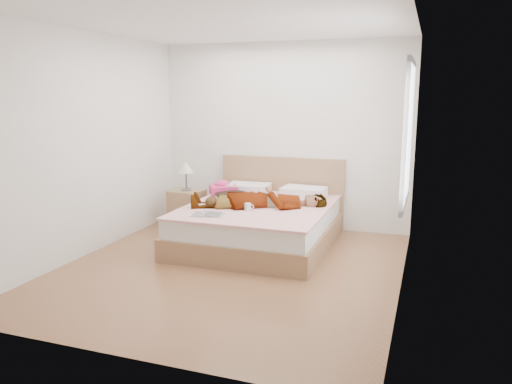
% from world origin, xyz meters
% --- Properties ---
extents(ground, '(4.00, 4.00, 0.00)m').
position_xyz_m(ground, '(0.00, 0.00, 0.00)').
color(ground, '#532D1A').
rests_on(ground, ground).
extents(woman, '(1.82, 1.18, 0.23)m').
position_xyz_m(woman, '(0.02, 0.94, 0.63)').
color(woman, silver).
rests_on(woman, bed).
extents(hair, '(0.51, 0.59, 0.08)m').
position_xyz_m(hair, '(-0.55, 1.39, 0.55)').
color(hair, black).
rests_on(hair, bed).
extents(phone, '(0.08, 0.11, 0.05)m').
position_xyz_m(phone, '(-0.48, 1.34, 0.70)').
color(phone, silver).
rests_on(phone, bed).
extents(room_shell, '(4.00, 4.00, 4.00)m').
position_xyz_m(room_shell, '(1.77, 0.30, 1.50)').
color(room_shell, white).
rests_on(room_shell, ground).
extents(bed, '(1.80, 2.08, 1.00)m').
position_xyz_m(bed, '(0.00, 1.04, 0.28)').
color(bed, brown).
rests_on(bed, ground).
extents(towel, '(0.46, 0.44, 0.19)m').
position_xyz_m(towel, '(-0.71, 1.48, 0.59)').
color(towel, '#F14177').
rests_on(towel, bed).
extents(magazine, '(0.42, 0.32, 0.02)m').
position_xyz_m(magazine, '(-0.39, 0.26, 0.52)').
color(magazine, white).
rests_on(magazine, bed).
extents(coffee_mug, '(0.12, 0.10, 0.09)m').
position_xyz_m(coffee_mug, '(-0.03, 0.64, 0.56)').
color(coffee_mug, silver).
rests_on(coffee_mug, bed).
extents(plush_toy, '(0.20, 0.26, 0.13)m').
position_xyz_m(plush_toy, '(-0.52, 0.68, 0.58)').
color(plush_toy, '#331F0E').
rests_on(plush_toy, bed).
extents(nightstand, '(0.48, 0.44, 0.95)m').
position_xyz_m(nightstand, '(-1.25, 1.42, 0.31)').
color(nightstand, brown).
rests_on(nightstand, ground).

